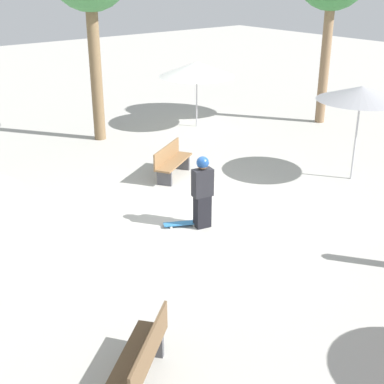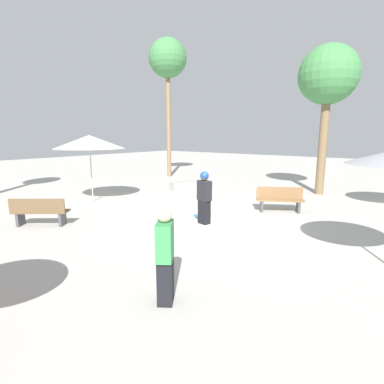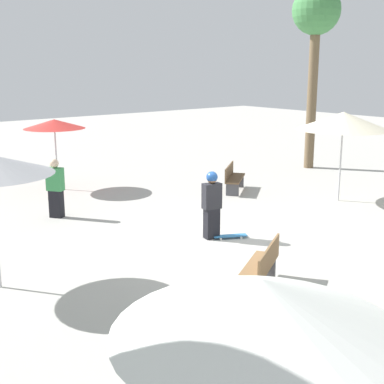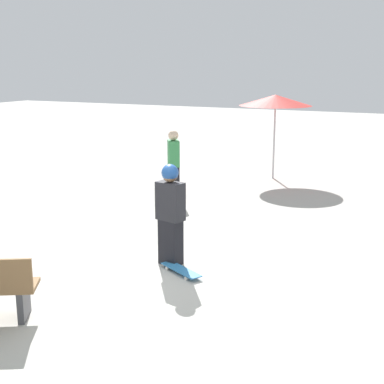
% 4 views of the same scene
% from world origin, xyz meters
% --- Properties ---
extents(ground_plane, '(60.00, 60.00, 0.00)m').
position_xyz_m(ground_plane, '(0.00, 0.00, 0.00)').
color(ground_plane, '#B2AFA8').
extents(skater_main, '(0.32, 0.46, 1.60)m').
position_xyz_m(skater_main, '(-0.70, 0.14, 0.86)').
color(skater_main, black).
rests_on(skater_main, ground_plane).
extents(skateboard, '(0.55, 0.80, 0.07)m').
position_xyz_m(skateboard, '(-0.41, 0.47, 0.06)').
color(skateboard, teal).
rests_on(skateboard, ground_plane).
extents(shade_umbrella_red, '(1.95, 1.95, 2.28)m').
position_xyz_m(shade_umbrella_red, '(-7.72, -0.42, 2.13)').
color(shade_umbrella_red, '#B7B7BC').
rests_on(shade_umbrella_red, ground_plane).
extents(bystander_watching, '(0.49, 0.44, 1.58)m').
position_xyz_m(bystander_watching, '(-4.65, -1.90, 0.79)').
color(bystander_watching, black).
rests_on(bystander_watching, ground_plane).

